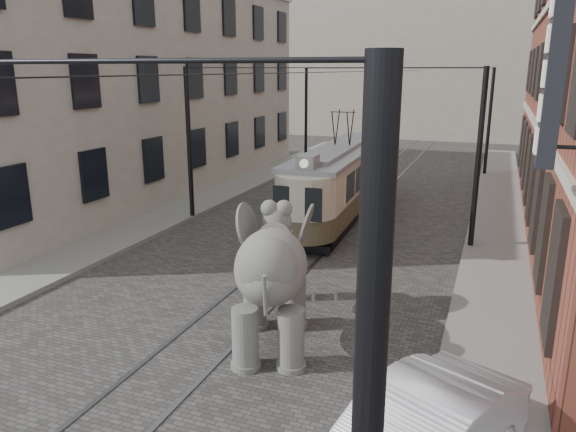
% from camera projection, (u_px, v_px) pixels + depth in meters
% --- Properties ---
extents(ground, '(120.00, 120.00, 0.00)m').
position_uv_depth(ground, '(258.00, 293.00, 14.88)').
color(ground, '#464340').
extents(tram_rails, '(1.54, 80.00, 0.02)m').
position_uv_depth(tram_rails, '(258.00, 292.00, 14.87)').
color(tram_rails, slate).
rests_on(tram_rails, ground).
extents(sidewalk_right, '(2.00, 60.00, 0.15)m').
position_uv_depth(sidewalk_right, '(491.00, 326.00, 12.78)').
color(sidewalk_right, slate).
rests_on(sidewalk_right, ground).
extents(sidewalk_left, '(2.00, 60.00, 0.15)m').
position_uv_depth(sidewalk_left, '(69.00, 261.00, 17.11)').
color(sidewalk_left, slate).
rests_on(sidewalk_left, ground).
extents(stucco_building, '(7.00, 24.00, 10.00)m').
position_uv_depth(stucco_building, '(133.00, 88.00, 26.39)').
color(stucco_building, gray).
rests_on(stucco_building, ground).
extents(distant_block, '(28.00, 10.00, 14.00)m').
position_uv_depth(distant_block, '(438.00, 56.00, 49.09)').
color(distant_block, gray).
rests_on(distant_block, ground).
extents(catenary, '(11.00, 30.20, 6.00)m').
position_uv_depth(catenary, '(311.00, 157.00, 18.67)').
color(catenary, black).
rests_on(catenary, ground).
extents(tram, '(2.61, 10.87, 4.28)m').
position_uv_depth(tram, '(342.00, 164.00, 22.30)').
color(tram, beige).
rests_on(tram, ground).
extents(elephant, '(3.97, 5.31, 2.90)m').
position_uv_depth(elephant, '(271.00, 284.00, 11.66)').
color(elephant, '#5E5B57').
rests_on(elephant, ground).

